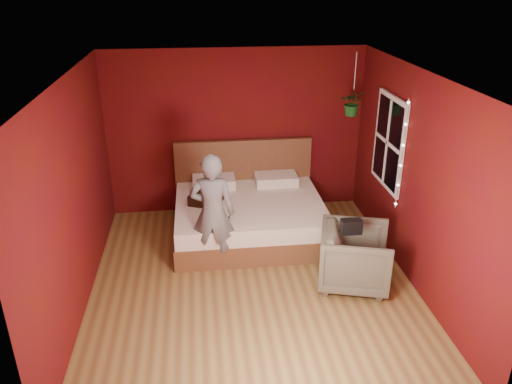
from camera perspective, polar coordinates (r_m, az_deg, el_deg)
name	(u,v)px	position (r m, az deg, el deg)	size (l,w,h in m)	color
floor	(252,283)	(6.43, -0.42, -10.37)	(4.50, 4.50, 0.00)	olive
room_walls	(252,159)	(5.65, -0.47, 3.83)	(4.04, 4.54, 2.62)	#571209
window	(389,142)	(7.01, 14.92, 5.51)	(0.05, 0.97, 1.27)	white
fairy_lights	(402,155)	(6.54, 16.33, 4.03)	(0.04, 0.04, 1.45)	silver
bed	(249,213)	(7.46, -0.83, -2.39)	(2.18, 1.85, 1.20)	brown
person	(213,213)	(6.40, -4.97, -2.37)	(0.58, 0.38, 1.59)	slate
armchair	(355,257)	(6.33, 11.24, -7.30)	(0.83, 0.85, 0.77)	#666350
handbag	(351,227)	(6.00, 10.82, -3.90)	(0.25, 0.12, 0.18)	black
throw_pillow	(206,198)	(7.25, -5.69, -0.65)	(0.42, 0.42, 0.15)	black
hanging_plant	(353,103)	(7.41, 11.01, 9.97)	(0.42, 0.39, 0.90)	silver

